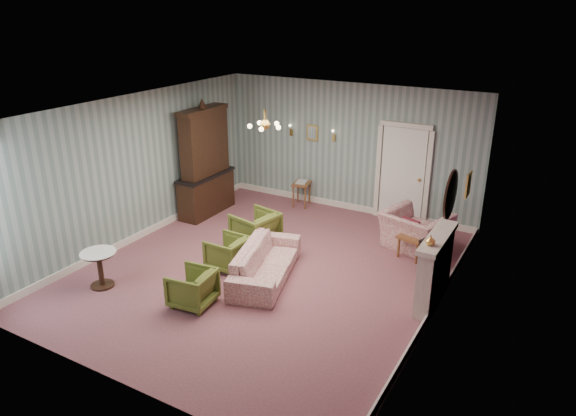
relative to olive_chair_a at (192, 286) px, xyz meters
The scene contains 27 objects.
floor 1.66m from the olive_chair_a, 75.13° to the left, with size 7.00×7.00×0.00m, color #874E57.
ceiling 3.04m from the olive_chair_a, 75.13° to the left, with size 7.00×7.00×0.00m, color white.
wall_back 5.21m from the olive_chair_a, 85.29° to the left, with size 6.00×6.00×0.00m, color slate.
wall_front 2.27m from the olive_chair_a, 77.75° to the right, with size 6.00×6.00×0.00m, color slate.
wall_left 3.23m from the olive_chair_a, 148.62° to the left, with size 7.00×7.00×0.00m, color slate.
wall_right 3.93m from the olive_chair_a, 24.74° to the left, with size 7.00×7.00×0.00m, color slate.
wall_right_floral 3.91m from the olive_chair_a, 24.83° to the left, with size 7.00×7.00×0.00m, color #AC567B.
door 5.37m from the olive_chair_a, 71.16° to the left, with size 1.12×0.12×2.16m, color white, non-canonical shape.
olive_chair_a is the anchor object (origin of this frame).
olive_chair_b 1.32m from the olive_chair_a, 100.81° to the left, with size 0.64×0.60×0.66m, color #576222.
olive_chair_c 2.34m from the olive_chair_a, 97.57° to the left, with size 0.77×0.72×0.79m, color #576222.
sofa_chintz 1.44m from the olive_chair_a, 67.81° to the left, with size 2.05×0.60×0.80m, color #983D4F.
wingback_chair 4.47m from the olive_chair_a, 56.70° to the left, with size 1.16×0.75×1.02m, color #983D4F.
dresser 4.07m from the olive_chair_a, 124.33° to the left, with size 0.53×1.53×2.55m, color black, non-canonical shape.
fireplace 3.84m from the olive_chair_a, 31.07° to the left, with size 0.30×1.40×1.16m, color beige, non-canonical shape.
mantel_vase 3.73m from the olive_chair_a, 25.80° to the left, with size 0.15×0.15×0.15m, color gold.
oval_mirror 4.20m from the olive_chair_a, 30.31° to the left, with size 0.04×0.76×0.84m, color white, non-canonical shape.
framed_print 4.91m from the olive_chair_a, 44.46° to the left, with size 0.04×0.34×0.42m, color gold, non-canonical shape.
coffee_table 4.39m from the olive_chair_a, 53.91° to the left, with size 0.49×0.88×0.45m, color brown, non-canonical shape.
side_table_black 4.21m from the olive_chair_a, 43.57° to the left, with size 0.43×0.43×0.64m, color black, non-canonical shape.
pedestal_table 1.74m from the olive_chair_a, 169.96° to the right, with size 0.59×0.59×0.65m, color black, non-canonical shape.
nesting_table 4.76m from the olive_chair_a, 96.95° to the left, with size 0.37×0.47×0.62m, color brown, non-canonical shape.
gilt_mirror_back 5.24m from the olive_chair_a, 95.47° to the left, with size 0.28×0.06×0.36m, color gold, non-canonical shape.
sconce_left 5.30m from the olive_chair_a, 101.63° to the left, with size 0.16×0.12×0.30m, color gold, non-canonical shape.
sconce_right 5.20m from the olive_chair_a, 89.22° to the left, with size 0.16×0.12×0.30m, color gold, non-canonical shape.
chandelier 2.82m from the olive_chair_a, 75.13° to the left, with size 0.56×0.56×0.36m, color gold, non-canonical shape.
burgundy_cushion 4.31m from the olive_chair_a, 56.16° to the left, with size 0.38×0.10×0.38m, color maroon.
Camera 1 is at (4.50, -7.19, 4.51)m, focal length 33.01 mm.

